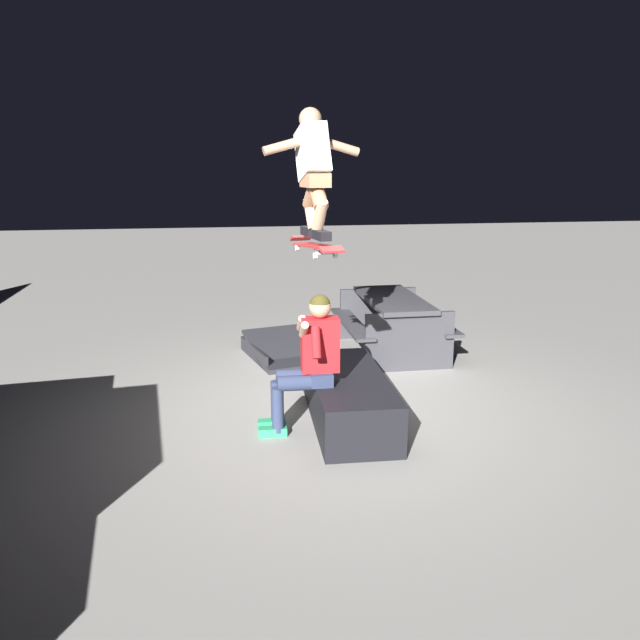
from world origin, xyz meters
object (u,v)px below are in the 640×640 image
at_px(ledge_box_main, 348,398).
at_px(skater_airborne, 313,167).
at_px(picnic_table_back, 393,316).
at_px(person_sitting_on_ledge, 309,357).
at_px(kicker_ramp, 285,353).
at_px(skateboard, 315,246).

distance_m(ledge_box_main, skater_airborne, 2.20).
bearing_deg(picnic_table_back, skater_airborne, 147.22).
xyz_separation_m(skater_airborne, picnic_table_back, (2.16, -1.39, -1.91)).
xyz_separation_m(ledge_box_main, person_sitting_on_ledge, (-0.16, 0.41, 0.48)).
bearing_deg(skater_airborne, kicker_ramp, 1.21).
height_order(skater_airborne, picnic_table_back, skater_airborne).
distance_m(skater_airborne, picnic_table_back, 3.20).
xyz_separation_m(person_sitting_on_ledge, skater_airborne, (0.16, -0.07, 1.69)).
bearing_deg(picnic_table_back, person_sitting_on_ledge, 147.74).
bearing_deg(kicker_ramp, ledge_box_main, -169.86).
relative_size(skateboard, picnic_table_back, 0.61).
distance_m(skateboard, skater_airborne, 0.69).
distance_m(person_sitting_on_ledge, skateboard, 1.01).
xyz_separation_m(ledge_box_main, kicker_ramp, (2.14, 0.38, -0.17)).
distance_m(ledge_box_main, kicker_ramp, 2.18).
relative_size(kicker_ramp, picnic_table_back, 0.78).
relative_size(ledge_box_main, kicker_ramp, 1.36).
bearing_deg(ledge_box_main, person_sitting_on_ledge, 111.65).
height_order(ledge_box_main, picnic_table_back, picnic_table_back).
height_order(skateboard, kicker_ramp, skateboard).
relative_size(skateboard, skater_airborne, 0.93).
height_order(person_sitting_on_ledge, skateboard, skateboard).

